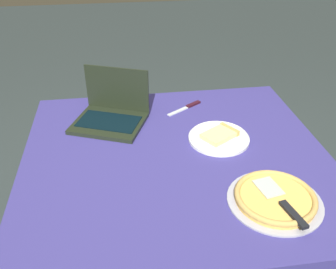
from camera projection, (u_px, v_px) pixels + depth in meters
The scene contains 5 objects.
dining_table at pixel (176, 172), 1.50m from camera, with size 1.19×1.12×0.77m.
laptop at pixel (111, 112), 1.66m from camera, with size 0.37×0.34×0.22m.
pizza_plate at pixel (219, 137), 1.55m from camera, with size 0.25×0.25×0.04m.
pizza_tray at pixel (275, 198), 1.23m from camera, with size 0.31×0.31×0.04m.
table_knife at pixel (188, 107), 1.79m from camera, with size 0.18×0.13×0.01m.
Camera 1 is at (-0.20, -1.17, 1.62)m, focal length 39.91 mm.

